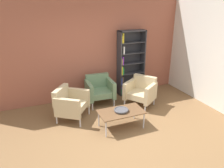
{
  "coord_description": "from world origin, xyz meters",
  "views": [
    {
      "loc": [
        -1.67,
        -3.37,
        2.7
      ],
      "look_at": [
        0.06,
        0.84,
        0.95
      ],
      "focal_mm": 35.31,
      "sensor_mm": 36.0,
      "label": 1
    }
  ],
  "objects_px": {
    "bookshelf_tall": "(129,63)",
    "decorative_bowl": "(121,110)",
    "armchair_near_window": "(99,89)",
    "armchair_corner_red": "(141,91)",
    "coffee_table_low": "(121,113)",
    "armchair_spare_guest": "(70,103)"
  },
  "relations": [
    {
      "from": "armchair_spare_guest",
      "to": "armchair_corner_red",
      "type": "distance_m",
      "value": 1.92
    },
    {
      "from": "coffee_table_low",
      "to": "decorative_bowl",
      "type": "height_order",
      "value": "decorative_bowl"
    },
    {
      "from": "bookshelf_tall",
      "to": "decorative_bowl",
      "type": "bearing_deg",
      "value": -121.13
    },
    {
      "from": "armchair_near_window",
      "to": "armchair_spare_guest",
      "type": "relative_size",
      "value": 0.82
    },
    {
      "from": "bookshelf_tall",
      "to": "armchair_near_window",
      "type": "bearing_deg",
      "value": -161.57
    },
    {
      "from": "coffee_table_low",
      "to": "decorative_bowl",
      "type": "relative_size",
      "value": 3.12
    },
    {
      "from": "armchair_spare_guest",
      "to": "armchair_corner_red",
      "type": "xyz_separation_m",
      "value": [
        1.92,
        0.0,
        0.0
      ]
    },
    {
      "from": "armchair_corner_red",
      "to": "coffee_table_low",
      "type": "bearing_deg",
      "value": -84.35
    },
    {
      "from": "armchair_corner_red",
      "to": "armchair_spare_guest",
      "type": "bearing_deg",
      "value": -124.9
    },
    {
      "from": "bookshelf_tall",
      "to": "coffee_table_low",
      "type": "height_order",
      "value": "bookshelf_tall"
    },
    {
      "from": "coffee_table_low",
      "to": "armchair_near_window",
      "type": "bearing_deg",
      "value": 91.26
    },
    {
      "from": "bookshelf_tall",
      "to": "armchair_near_window",
      "type": "height_order",
      "value": "bookshelf_tall"
    },
    {
      "from": "bookshelf_tall",
      "to": "decorative_bowl",
      "type": "height_order",
      "value": "bookshelf_tall"
    },
    {
      "from": "bookshelf_tall",
      "to": "armchair_near_window",
      "type": "relative_size",
      "value": 2.44
    },
    {
      "from": "coffee_table_low",
      "to": "armchair_spare_guest",
      "type": "distance_m",
      "value": 1.26
    },
    {
      "from": "armchair_near_window",
      "to": "armchair_corner_red",
      "type": "xyz_separation_m",
      "value": [
        0.99,
        -0.54,
        0.0
      ]
    },
    {
      "from": "coffee_table_low",
      "to": "armchair_corner_red",
      "type": "height_order",
      "value": "armchair_corner_red"
    },
    {
      "from": "bookshelf_tall",
      "to": "armchair_spare_guest",
      "type": "relative_size",
      "value": 2.01
    },
    {
      "from": "armchair_near_window",
      "to": "armchair_spare_guest",
      "type": "height_order",
      "value": "same"
    },
    {
      "from": "bookshelf_tall",
      "to": "armchair_spare_guest",
      "type": "bearing_deg",
      "value": -155.72
    },
    {
      "from": "armchair_near_window",
      "to": "coffee_table_low",
      "type": "bearing_deg",
      "value": -85.82
    },
    {
      "from": "armchair_near_window",
      "to": "armchair_corner_red",
      "type": "bearing_deg",
      "value": -25.92
    }
  ]
}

